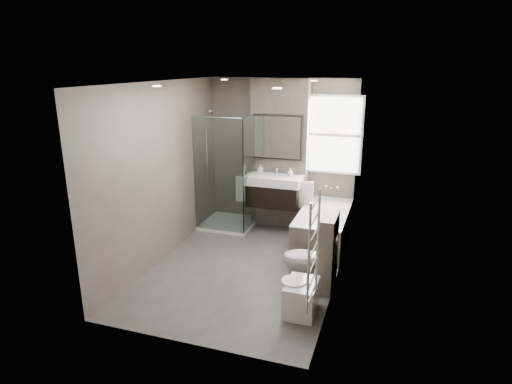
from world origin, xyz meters
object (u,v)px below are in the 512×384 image
at_px(bidet, 301,297).
at_px(vanity, 274,190).
at_px(toilet, 309,260).
at_px(bathtub, 323,226).

bearing_deg(bidet, vanity, 113.09).
distance_m(toilet, bidet, 0.71).
distance_m(vanity, bidet, 2.64).
bearing_deg(vanity, toilet, -60.06).
bearing_deg(bidet, bathtub, 92.49).
bearing_deg(bathtub, vanity, 160.63).
relative_size(vanity, bidet, 1.87).
xyz_separation_m(toilet, bidet, (0.04, -0.70, -0.15)).
bearing_deg(vanity, bathtub, -19.37).
height_order(bathtub, bidet, bathtub).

